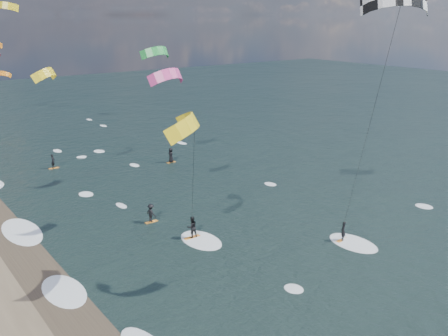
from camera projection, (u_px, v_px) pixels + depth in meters
wet_sand_strip at (86, 333)px, 27.48m from camera, size 3.00×240.00×0.00m
kitesurfer_near_a at (388, 67)px, 29.24m from camera, size 7.60×9.08×18.58m
kitesurfer_near_b at (196, 162)px, 32.31m from camera, size 7.00×9.28×12.02m
far_kitesurfers at (141, 177)px, 51.01m from camera, size 13.11×21.29×1.79m
bg_kite_field at (20, 48)px, 66.44m from camera, size 12.59×76.70×11.90m
shoreline_surf at (75, 289)px, 31.81m from camera, size 2.40×79.40×0.11m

